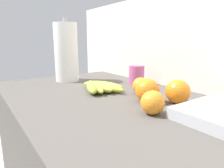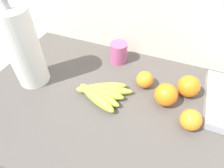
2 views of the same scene
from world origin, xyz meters
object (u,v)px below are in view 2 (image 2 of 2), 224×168
(orange_front, at_px, (191,119))
(paper_towel_roll, at_px, (24,49))
(banana_bunch, at_px, (100,93))
(orange_center, at_px, (189,86))
(mug, at_px, (119,53))
(orange_back_left, at_px, (145,80))
(orange_far_right, at_px, (166,95))

(orange_front, distance_m, paper_towel_roll, 0.60)
(banana_bunch, distance_m, paper_towel_roll, 0.31)
(banana_bunch, relative_size, paper_towel_roll, 0.66)
(orange_center, relative_size, mug, 0.89)
(orange_back_left, relative_size, mug, 0.73)
(orange_center, relative_size, orange_far_right, 0.99)
(orange_far_right, distance_m, mug, 0.28)
(orange_back_left, distance_m, orange_far_right, 0.10)
(orange_center, bearing_deg, orange_far_right, -134.24)
(orange_far_right, xyz_separation_m, mug, (-0.23, 0.16, 0.00))
(orange_center, bearing_deg, paper_towel_roll, -166.24)
(banana_bunch, relative_size, orange_front, 3.09)
(orange_center, xyz_separation_m, orange_back_left, (-0.16, -0.02, -0.01))
(orange_center, distance_m, orange_back_left, 0.16)
(orange_center, xyz_separation_m, mug, (-0.30, 0.09, 0.00))
(orange_back_left, height_order, orange_far_right, orange_far_right)
(orange_front, relative_size, orange_far_right, 0.85)
(banana_bunch, relative_size, orange_center, 2.63)
(orange_far_right, relative_size, paper_towel_roll, 0.25)
(banana_bunch, bearing_deg, mug, 92.68)
(paper_towel_roll, bearing_deg, mug, 40.67)
(orange_front, bearing_deg, banana_bunch, 178.14)
(orange_back_left, distance_m, mug, 0.18)
(orange_back_left, xyz_separation_m, mug, (-0.14, 0.11, 0.01))
(orange_back_left, distance_m, paper_towel_roll, 0.44)
(orange_back_left, bearing_deg, orange_center, 5.84)
(orange_back_left, height_order, orange_front, orange_front)
(orange_center, xyz_separation_m, orange_far_right, (-0.07, -0.07, 0.00))
(orange_center, height_order, orange_front, orange_center)
(orange_back_left, bearing_deg, mug, 143.30)
(orange_front, bearing_deg, orange_far_right, 143.47)
(banana_bunch, height_order, mug, mug)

